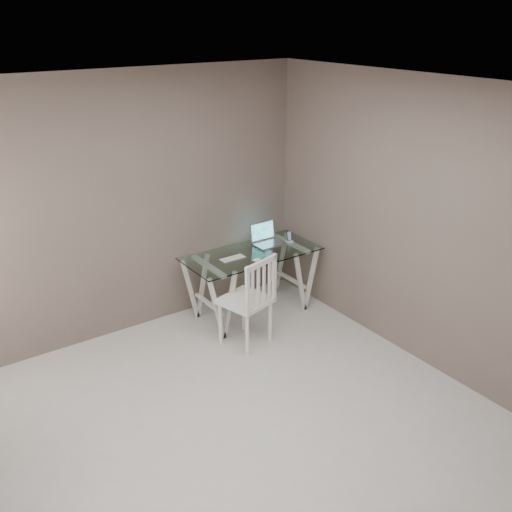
{
  "coord_description": "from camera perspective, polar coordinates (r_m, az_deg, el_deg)",
  "views": [
    {
      "loc": [
        -2.08,
        -2.97,
        3.17
      ],
      "look_at": [
        1.02,
        1.45,
        0.85
      ],
      "focal_mm": 40.0,
      "sensor_mm": 36.0,
      "label": 1
    }
  ],
  "objects": [
    {
      "name": "laptop",
      "position": [
        6.47,
        1.02,
        1.77
      ],
      "size": [
        0.33,
        0.27,
        0.23
      ],
      "color": "#BBBCC0",
      "rests_on": "desk"
    },
    {
      "name": "keyboard",
      "position": [
        6.08,
        -2.36,
        -0.25
      ],
      "size": [
        0.29,
        0.13,
        0.01
      ],
      "primitive_type": "cube",
      "color": "silver",
      "rests_on": "desk"
    },
    {
      "name": "phone_dock",
      "position": [
        6.52,
        3.35,
        1.72
      ],
      "size": [
        0.07,
        0.07,
        0.13
      ],
      "color": "white",
      "rests_on": "desk"
    },
    {
      "name": "desk",
      "position": [
        6.38,
        -0.44,
        -2.68
      ],
      "size": [
        1.5,
        0.7,
        0.75
      ],
      "color": "silver",
      "rests_on": "ground"
    },
    {
      "name": "mouse",
      "position": [
        6.01,
        0.11,
        -0.38
      ],
      "size": [
        0.1,
        0.06,
        0.03
      ],
      "primitive_type": "ellipsoid",
      "color": "silver",
      "rests_on": "desk"
    },
    {
      "name": "room",
      "position": [
        3.89,
        -0.98,
        1.28
      ],
      "size": [
        4.5,
        4.52,
        2.71
      ],
      "color": "beige",
      "rests_on": "ground"
    },
    {
      "name": "chair",
      "position": [
        5.71,
        -0.47,
        -4.17
      ],
      "size": [
        0.55,
        0.55,
        0.99
      ],
      "rotation": [
        0.0,
        0.0,
        0.26
      ],
      "color": "white",
      "rests_on": "ground"
    }
  ]
}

